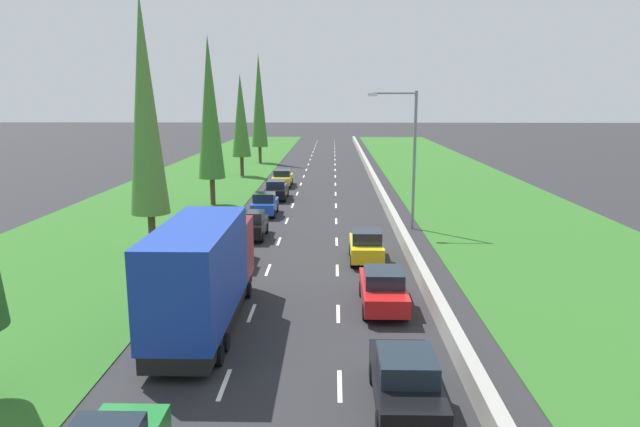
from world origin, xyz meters
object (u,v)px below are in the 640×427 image
Objects in this scene: black_hatchback_left_lane at (252,225)px; black_sedan_left_lane at (277,190)px; yellow_sedan_left_lane at (282,178)px; poplar_tree_fifth at (259,101)px; poplar_tree_fourth at (241,116)px; black_sedan_right_lane at (406,380)px; red_sedan_right_lane at (383,288)px; blue_box_truck_left_lane at (203,273)px; poplar_tree_third at (210,108)px; yellow_hatchback_right_lane at (366,246)px; street_light_mast at (409,150)px; poplar_tree_second at (145,107)px; blue_hatchback_left_lane at (265,204)px; orange_hatchback_left_lane at (231,250)px.

black_hatchback_left_lane is 0.87× the size of black_sedan_left_lane.
yellow_sedan_left_lane is (0.04, 21.79, -0.02)m from black_hatchback_left_lane.
poplar_tree_fourth is at bearing -91.40° from poplar_tree_fifth.
black_sedan_right_lane and red_sedan_right_lane have the same top height.
poplar_tree_third is (-4.99, 25.86, 5.58)m from blue_box_truck_left_lane.
street_light_mast is (3.16, 7.95, 4.40)m from yellow_hatchback_right_lane.
poplar_tree_fourth is (-5.37, 43.69, 4.45)m from blue_box_truck_left_lane.
street_light_mast is (14.71, -8.53, -2.53)m from poplar_tree_third.
black_hatchback_left_lane is at bearing -83.62° from poplar_tree_fifth.
yellow_hatchback_right_lane is (6.81, -5.12, 0.00)m from black_hatchback_left_lane.
poplar_tree_fifth is (0.33, 13.53, 1.56)m from poplar_tree_fourth.
blue_box_truck_left_lane is at bearing -89.65° from yellow_sedan_left_lane.
poplar_tree_fourth is at bearing 89.93° from poplar_tree_second.
black_sedan_left_lane and yellow_sedan_left_lane have the same top height.
black_sedan_right_lane is at bearing -97.18° from street_light_mast.
black_hatchback_left_lane reaches higher than yellow_sedan_left_lane.
blue_box_truck_left_lane reaches higher than black_sedan_right_lane.
poplar_tree_fifth is at bearing 99.89° from black_sedan_left_lane.
street_light_mast reaches higher than blue_hatchback_left_lane.
blue_box_truck_left_lane is 0.67× the size of poplar_tree_second.
poplar_tree_fourth reaches higher than red_sedan_right_lane.
blue_box_truck_left_lane is 1.04× the size of street_light_mast.
blue_box_truck_left_lane is at bearing -86.67° from orange_hatchback_left_lane.
orange_hatchback_left_lane reaches higher than black_sedan_left_lane.
black_hatchback_left_lane is at bearing -90.10° from yellow_sedan_left_lane.
orange_hatchback_left_lane is 6.18m from black_hatchback_left_lane.
poplar_tree_fourth is (-11.92, 34.31, 5.80)m from yellow_hatchback_right_lane.
orange_hatchback_left_lane is 0.87× the size of red_sedan_right_lane.
red_sedan_right_lane is at bearing -59.46° from black_hatchback_left_lane.
blue_box_truck_left_lane reaches higher than yellow_sedan_left_lane.
red_sedan_right_lane is 0.32× the size of poplar_tree_second.
blue_box_truck_left_lane is at bearing -89.29° from blue_hatchback_left_lane.
black_sedan_right_lane and black_sedan_left_lane have the same top height.
black_sedan_left_lane is 16.93m from poplar_tree_fourth.
yellow_hatchback_right_lane reaches higher than black_sedan_right_lane.
poplar_tree_fifth is at bearing 89.53° from poplar_tree_second.
blue_hatchback_left_lane is 14.02m from yellow_hatchback_right_lane.
poplar_tree_fifth is 1.59× the size of street_light_mast.
yellow_sedan_left_lane is at bearing 78.34° from poplar_tree_second.
black_sedan_left_lane is at bearing 90.12° from blue_box_truck_left_lane.
yellow_sedan_left_lane is (0.04, 14.66, -0.02)m from blue_hatchback_left_lane.
poplar_tree_second reaches higher than orange_hatchback_left_lane.
blue_box_truck_left_lane is 0.84× the size of poplar_tree_fourth.
red_sedan_right_lane is 0.40× the size of poplar_tree_fourth.
yellow_sedan_left_lane is (-7.09, 33.87, 0.00)m from red_sedan_right_lane.
poplar_tree_fourth reaches higher than black_sedan_right_lane.
black_sedan_left_lane is at bearing 88.34° from blue_hatchback_left_lane.
blue_hatchback_left_lane is at bearing 119.11° from yellow_hatchback_right_lane.
poplar_tree_fifth is at bearing 90.07° from poplar_tree_third.
street_light_mast is (15.12, 6.17, -2.85)m from poplar_tree_second.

